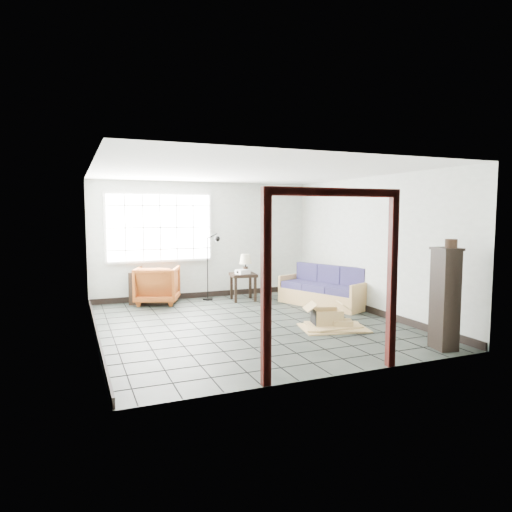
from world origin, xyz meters
name	(u,v)px	position (x,y,z in m)	size (l,w,h in m)	color
ground	(249,324)	(0.00, 0.00, 0.00)	(5.50, 5.50, 0.00)	black
room_shell	(248,227)	(0.00, 0.03, 1.68)	(5.02, 5.52, 2.61)	#ABB1AA
window_panel	(160,227)	(-1.00, 2.70, 1.60)	(2.32, 0.08, 1.52)	silver
doorway_trim	(333,259)	(0.00, -2.70, 1.38)	(1.80, 0.08, 2.20)	#3E110E
futon_sofa	(325,291)	(2.04, 0.88, 0.30)	(1.36, 1.99, 0.83)	tan
armchair	(157,283)	(-1.13, 2.40, 0.44)	(0.85, 0.80, 0.88)	brown
side_table	(243,278)	(0.67, 2.03, 0.49)	(0.60, 0.60, 0.59)	black
table_lamp	(246,260)	(0.73, 2.04, 0.89)	(0.35, 0.35, 0.42)	black
projector	(243,272)	(0.63, 1.97, 0.64)	(0.33, 0.29, 0.10)	silver
floor_lamp	(212,264)	(0.06, 2.34, 0.79)	(0.39, 0.32, 1.47)	black
console_shelf	(152,288)	(-1.26, 2.40, 0.34)	(0.94, 0.64, 0.68)	black
tall_shelf	(445,298)	(2.01, -2.40, 0.73)	(0.37, 0.44, 1.44)	black
pot	(451,244)	(2.01, -2.48, 1.50)	(0.19, 0.19, 0.12)	black
open_box	(327,318)	(1.12, -0.74, 0.16)	(0.83, 0.55, 0.43)	#A1874E
cardboard_pile	(335,326)	(1.20, -0.86, 0.04)	(1.20, 1.01, 0.16)	#A1874E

